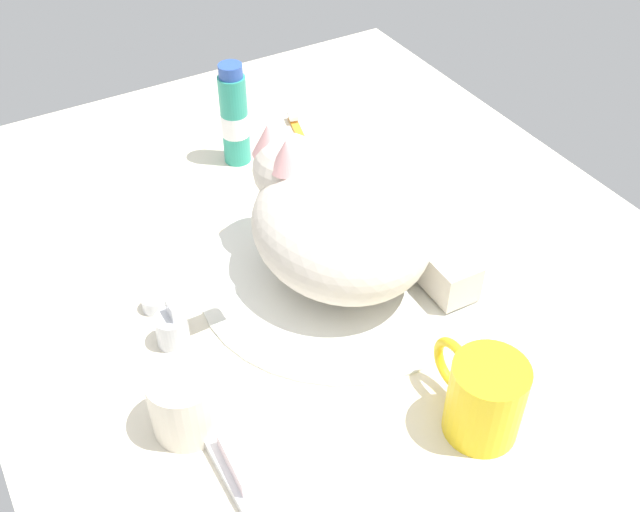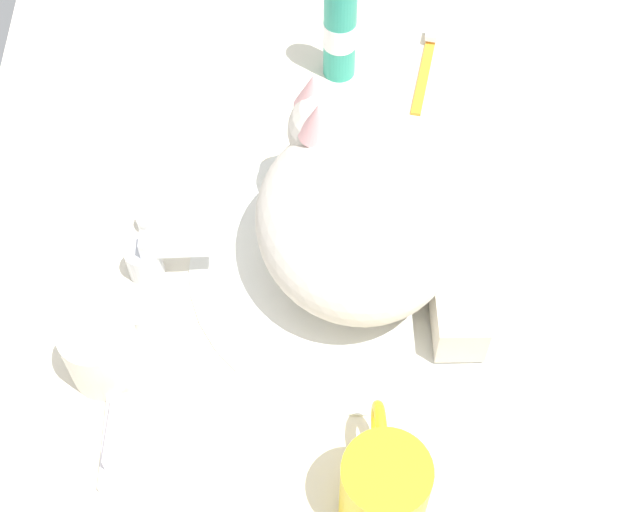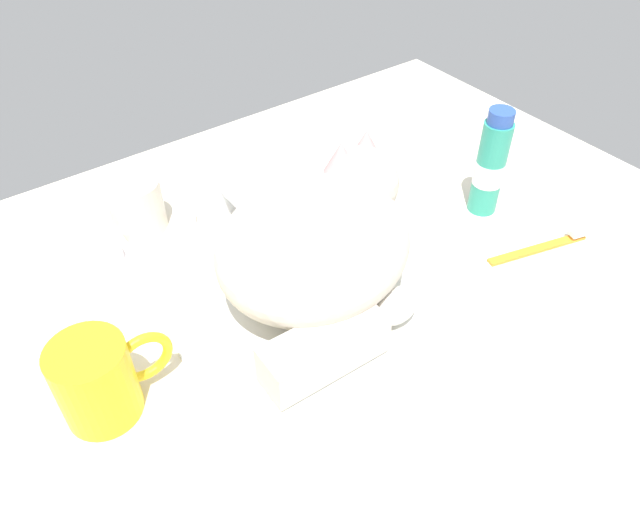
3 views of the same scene
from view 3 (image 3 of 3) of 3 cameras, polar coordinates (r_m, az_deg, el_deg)
ground_plane at (r=72.37cm, az=-0.54°, el=-4.57°), size 110.00×82.50×3.00cm
sink_basin at (r=71.02cm, az=-0.55°, el=-3.52°), size 33.96×33.96×0.75cm
faucet at (r=83.02cm, az=-8.81°, el=5.54°), size 14.56×9.16×5.78cm
cat at (r=66.19cm, az=0.07°, el=1.16°), size 25.16×22.52×16.08cm
coffee_mug at (r=61.45cm, az=-20.11°, el=-10.90°), size 11.55×7.36×8.87cm
rinse_cup at (r=82.16cm, az=-16.89°, el=4.59°), size 6.94×6.94×7.10cm
soap_dish at (r=79.90cm, az=-20.46°, el=-0.37°), size 9.00×6.40×1.20cm
soap_bar at (r=78.89cm, az=-20.73°, el=0.50°), size 6.48×5.18×2.02cm
toothpaste_bottle at (r=83.13cm, az=15.60°, el=8.29°), size 3.92×3.92×14.99cm
toothbrush at (r=82.23cm, az=20.35°, el=0.96°), size 14.15×4.89×1.60cm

